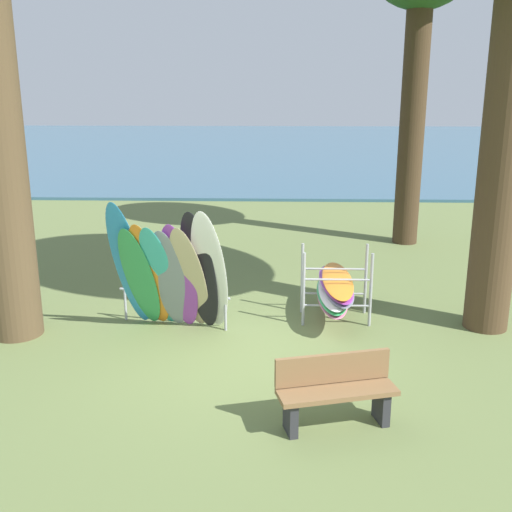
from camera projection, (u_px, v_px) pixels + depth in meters
The scene contains 5 objects.
ground_plane at pixel (241, 355), 9.18m from camera, with size 80.00×80.00×0.00m, color olive.
lake_water at pixel (268, 147), 38.29m from camera, with size 80.00×36.00×0.10m, color #38607A.
leaning_board_pile at pixel (170, 275), 9.74m from camera, with size 2.02×1.19×2.21m.
board_storage_rack at pixel (335, 288), 10.45m from camera, with size 1.15×2.12×1.25m.
park_bench at pixel (336, 389), 7.21m from camera, with size 1.46×0.75×0.85m.
Camera 1 is at (0.50, -8.43, 3.91)m, focal length 43.40 mm.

